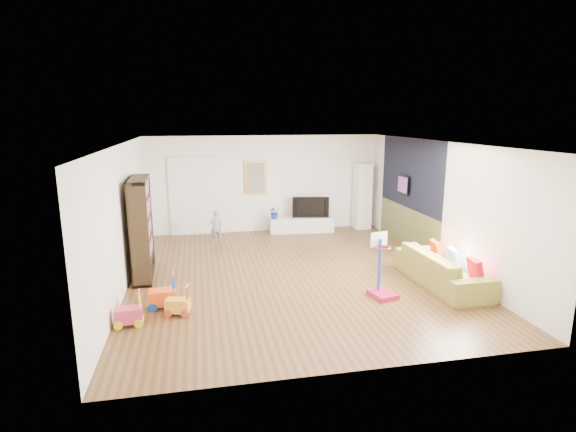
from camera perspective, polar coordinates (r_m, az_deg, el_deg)
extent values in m
cube|color=brown|center=(9.43, 0.49, -7.36)|extent=(6.50, 7.50, 0.00)
cube|color=white|center=(8.88, 0.52, 9.26)|extent=(6.50, 7.50, 0.00)
cube|color=white|center=(12.69, -3.01, 4.09)|extent=(6.50, 0.00, 2.70)
cube|color=silver|center=(5.57, 8.55, -7.05)|extent=(6.50, 0.00, 2.70)
cube|color=silver|center=(8.98, -20.23, -0.18)|extent=(0.00, 7.50, 2.70)
cube|color=silver|center=(10.22, 18.63, 1.40)|extent=(0.00, 7.50, 2.70)
cube|color=black|center=(11.36, 15.24, 5.22)|extent=(0.01, 3.20, 1.70)
cube|color=brown|center=(11.60, 14.86, -1.41)|extent=(0.01, 3.20, 1.00)
cube|color=white|center=(12.57, -11.57, 2.38)|extent=(1.45, 0.06, 2.10)
cube|color=gold|center=(12.59, -4.12, 4.92)|extent=(0.62, 0.06, 0.92)
cube|color=#7F3F8C|center=(11.55, 14.42, 3.88)|extent=(0.04, 0.56, 0.46)
cube|color=silver|center=(12.73, 1.72, -1.10)|extent=(1.82, 0.56, 0.42)
cube|color=white|center=(13.21, 9.41, 2.52)|extent=(0.45, 0.45, 1.90)
cube|color=#2E2112|center=(9.47, -18.13, -1.49)|extent=(0.42, 1.40, 2.03)
imported|color=olive|center=(9.23, 18.99, -6.33)|extent=(0.95, 2.28, 0.66)
cube|color=#B11638|center=(8.26, 12.11, -6.22)|extent=(0.51, 0.58, 1.18)
cube|color=orange|center=(7.71, -13.85, -10.33)|extent=(0.43, 0.33, 0.51)
cube|color=#F75213|center=(8.01, -15.73, -9.18)|extent=(0.48, 0.31, 0.61)
cube|color=#D0325B|center=(7.54, -19.64, -11.09)|extent=(0.43, 0.28, 0.55)
imported|color=gray|center=(11.76, -9.15, -1.31)|extent=(0.36, 0.29, 0.86)
imported|color=black|center=(12.71, 2.87, 1.20)|extent=(1.04, 0.32, 0.59)
imported|color=navy|center=(12.49, -1.71, 0.51)|extent=(0.41, 0.38, 0.38)
cube|color=red|center=(8.78, 22.69, -6.29)|extent=(0.15, 0.41, 0.41)
cube|color=silver|center=(9.29, 20.39, -5.08)|extent=(0.17, 0.41, 0.39)
cube|color=#B02A07|center=(9.78, 18.29, -4.06)|extent=(0.14, 0.38, 0.37)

